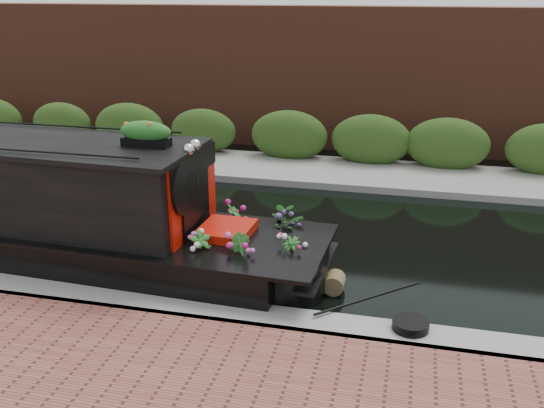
# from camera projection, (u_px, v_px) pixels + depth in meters

# --- Properties ---
(ground) EXTENTS (80.00, 80.00, 0.00)m
(ground) POSITION_uv_depth(u_px,v_px,m) (226.00, 232.00, 11.82)
(ground) COLOR black
(ground) RESTS_ON ground
(near_bank_coping) EXTENTS (40.00, 0.60, 0.50)m
(near_bank_coping) POSITION_uv_depth(u_px,v_px,m) (158.00, 317.00, 8.80)
(near_bank_coping) COLOR gray
(near_bank_coping) RESTS_ON ground
(far_bank_path) EXTENTS (40.00, 2.40, 0.34)m
(far_bank_path) POSITION_uv_depth(u_px,v_px,m) (275.00, 171.00, 15.66)
(far_bank_path) COLOR gray
(far_bank_path) RESTS_ON ground
(far_hedge) EXTENTS (40.00, 1.10, 2.80)m
(far_hedge) POSITION_uv_depth(u_px,v_px,m) (283.00, 162.00, 16.48)
(far_hedge) COLOR #294717
(far_hedge) RESTS_ON ground
(far_brick_wall) EXTENTS (40.00, 1.00, 8.00)m
(far_brick_wall) POSITION_uv_depth(u_px,v_px,m) (298.00, 144.00, 18.40)
(far_brick_wall) COLOR brown
(far_brick_wall) RESTS_ON ground
(rope_fender) EXTENTS (0.31, 0.35, 0.31)m
(rope_fender) POSITION_uv_depth(u_px,v_px,m) (335.00, 283.00, 9.48)
(rope_fender) COLOR brown
(rope_fender) RESTS_ON ground
(coiled_mooring_rope) EXTENTS (0.49, 0.49, 0.12)m
(coiled_mooring_rope) POSITION_uv_depth(u_px,v_px,m) (411.00, 325.00, 8.01)
(coiled_mooring_rope) COLOR black
(coiled_mooring_rope) RESTS_ON near_bank_coping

